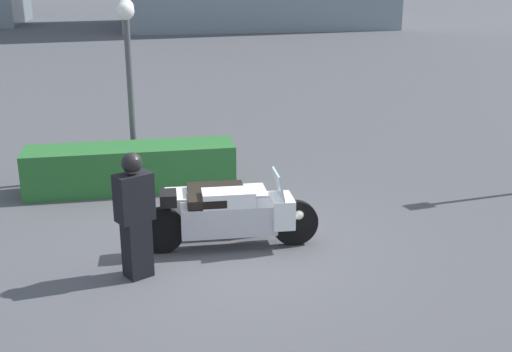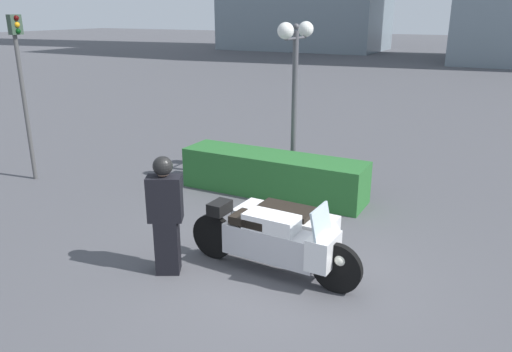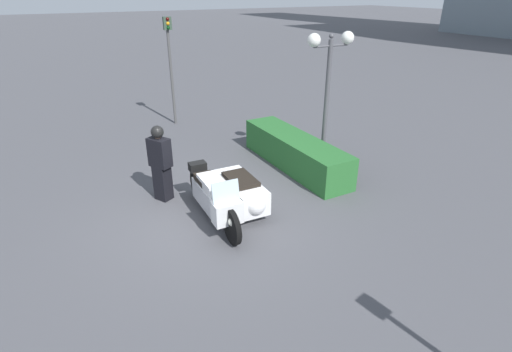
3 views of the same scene
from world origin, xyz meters
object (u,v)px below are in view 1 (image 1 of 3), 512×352
Objects in this scene: officer_rider at (135,212)px; hedge_bush_curbside at (131,168)px; police_motorcycle at (228,209)px; twin_lamp_post at (128,43)px.

hedge_bush_curbside is at bearing -27.35° from officer_rider.
hedge_bush_curbside is at bearing 121.44° from police_motorcycle.
hedge_bush_curbside is at bearing -94.47° from twin_lamp_post.
hedge_bush_curbside is (-1.46, 2.61, -0.06)m from police_motorcycle.
officer_rider is 3.67m from hedge_bush_curbside.
twin_lamp_post reaches higher than police_motorcycle.
twin_lamp_post is (-1.39, 3.48, 2.14)m from police_motorcycle.
officer_rider reaches higher than police_motorcycle.
officer_rider reaches higher than hedge_bush_curbside.
police_motorcycle is 0.79× the size of twin_lamp_post.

